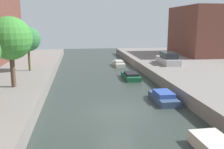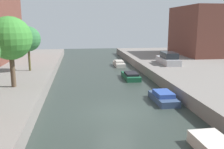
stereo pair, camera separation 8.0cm
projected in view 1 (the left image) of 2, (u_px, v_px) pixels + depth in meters
The scene contains 8 objects.
ground_plane at pixel (117, 112), 16.30m from camera, with size 84.00×84.00×0.00m, color #2D3833.
low_block_right at pixel (211, 31), 37.93m from camera, with size 10.00×10.46×7.23m, color brown.
street_tree_3 at pixel (10, 39), 18.15m from camera, with size 3.19×3.19×5.27m.
street_tree_4 at pixel (28, 39), 24.68m from camera, with size 2.50×2.50×4.47m.
parked_car at pixel (168, 59), 29.46m from camera, with size 1.91×4.76×1.40m.
moored_boat_right_3 at pixel (164, 97), 18.47m from camera, with size 1.46×3.24×0.78m.
moored_boat_right_4 at pixel (131, 76), 26.09m from camera, with size 1.46×3.64×0.71m.
moored_boat_right_5 at pixel (119, 64), 33.88m from camera, with size 1.27×3.28×0.76m.
Camera 1 is at (-2.48, -15.26, 5.77)m, focal length 39.74 mm.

